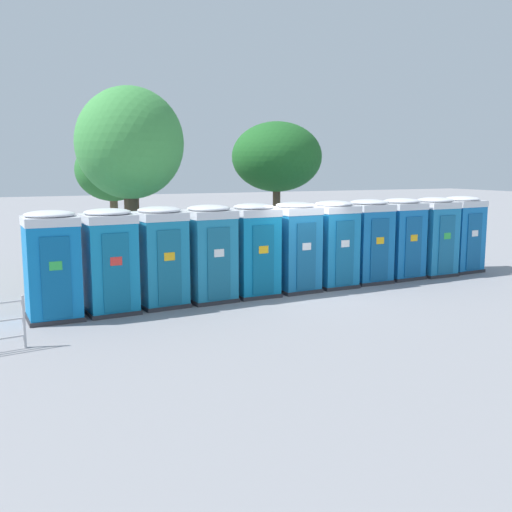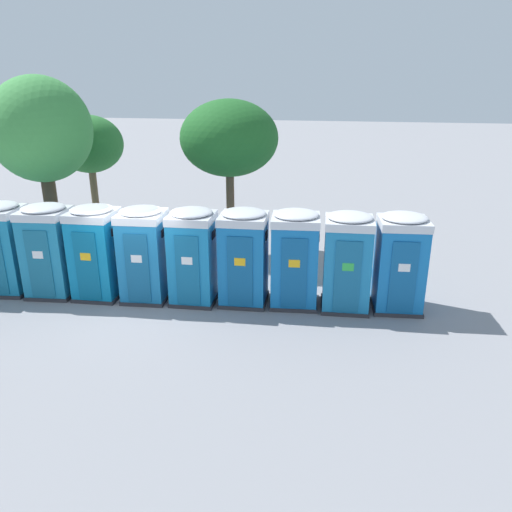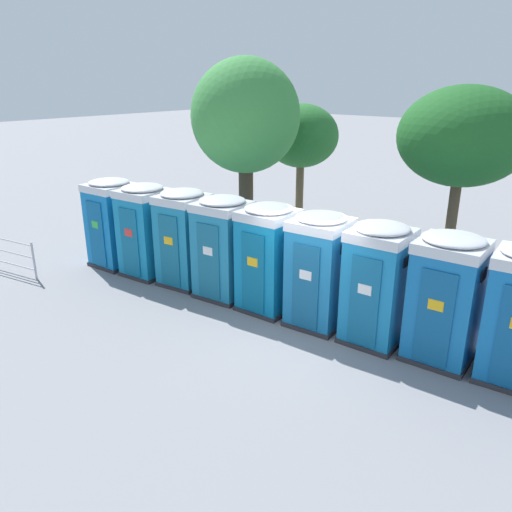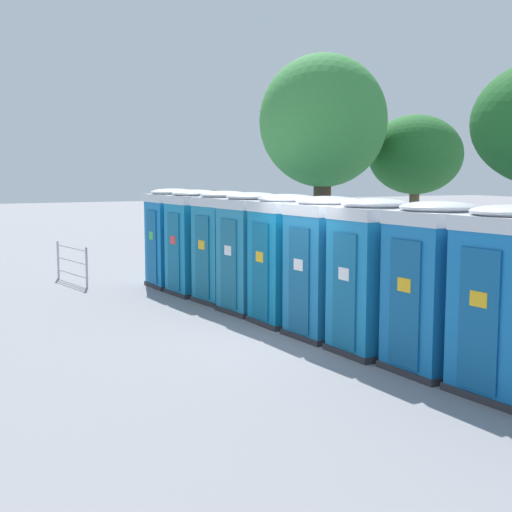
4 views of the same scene
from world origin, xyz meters
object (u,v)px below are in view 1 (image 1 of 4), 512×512
Objects in this scene: portapotty_7 at (368,241)px; portapotty_0 at (52,265)px; portapotty_8 at (401,238)px; portapotty_10 at (461,234)px; portapotty_6 at (334,244)px; street_tree_2 at (277,157)px; portapotty_9 at (434,236)px; portapotty_1 at (109,261)px; street_tree_1 at (113,171)px; portapotty_4 at (254,249)px; street_tree_0 at (130,145)px; portapotty_2 at (160,256)px; portapotty_3 at (209,253)px; portapotty_5 at (295,246)px.

portapotty_0 is at bearing -175.25° from portapotty_7.
portapotty_8 is 1.00× the size of portapotty_10.
street_tree_2 is (0.09, 3.98, 2.55)m from portapotty_6.
portapotty_1 is at bearing -175.75° from portapotty_9.
street_tree_1 is at bearing 156.47° from portapotty_10.
portapotty_1 and portapotty_4 have the same top height.
portapotty_0 is at bearing -175.74° from portapotty_9.
portapotty_9 is at bearing -171.71° from portapotty_10.
portapotty_6 and portapotty_7 have the same top height.
street_tree_2 is (6.71, 4.48, 2.55)m from portapotty_1.
portapotty_9 is at bearing -27.36° from street_tree_1.
street_tree_0 is 2.88m from street_tree_1.
portapotty_0 is 1.00× the size of portapotty_10.
portapotty_1 is 1.33m from portapotty_2.
portapotty_2 is 1.33m from portapotty_3.
portapotty_0 is 1.00× the size of portapotty_8.
portapotty_1 is at bearing -175.45° from portapotty_5.
portapotty_8 is at bearing -14.28° from street_tree_0.
street_tree_2 is (5.39, 4.29, 2.55)m from portapotty_2.
portapotty_7 and portapotty_9 have the same top height.
portapotty_0 is at bearing -175.50° from portapotty_5.
portapotty_0 and portapotty_7 have the same top height.
portapotty_9 is 0.44× the size of street_tree_0.
portapotty_6 is (5.30, 0.32, 0.00)m from portapotty_2.
street_tree_2 reaches higher than portapotty_2.
portapotty_0 is 1.33m from portapotty_1.
street_tree_1 is (2.58, 5.72, 2.10)m from portapotty_0.
portapotty_1 and portapotty_7 have the same top height.
street_tree_1 is at bearing 117.22° from portapotty_4.
portapotty_3 and portapotty_7 have the same top height.
street_tree_0 is (2.54, 2.94, 2.85)m from portapotty_0.
street_tree_2 is at bearing 107.86° from portapotty_7.
portapotty_3 is 6.40m from street_tree_2.
portapotty_10 is at bearing 4.45° from portapotty_7.
street_tree_0 is at bearing 165.72° from portapotty_8.
portapotty_4 is 1.00× the size of portapotty_9.
portapotty_5 is at bearing 3.71° from portapotty_3.
portapotty_0 is at bearing -175.27° from portapotty_4.
portapotty_2 is at bearing -89.31° from street_tree_1.
street_tree_0 reaches higher than street_tree_1.
portapotty_1 is at bearing -171.62° from portapotty_2.
portapotty_5 and portapotty_7 have the same top height.
portapotty_7 is 1.00× the size of portapotty_8.
portapotty_3 is 6.64m from portapotty_8.
street_tree_0 reaches higher than portapotty_6.
portapotty_10 is (1.32, 0.19, -0.00)m from portapotty_9.
portapotty_5 and portapotty_8 have the same top height.
portapotty_5 is (3.98, 0.23, -0.00)m from portapotty_2.
portapotty_8 is at bearing 4.89° from portapotty_4.
portapotty_7 is 1.00× the size of portapotty_9.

